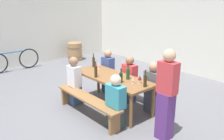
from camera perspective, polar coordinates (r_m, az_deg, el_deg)
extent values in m
plane|color=slate|center=(5.52, 0.00, -8.95)|extent=(24.00, 24.00, 0.00)
cube|color=silver|center=(7.91, 20.74, 10.09)|extent=(14.00, 0.20, 3.20)
cube|color=silver|center=(9.24, -20.73, 10.97)|extent=(0.20, 7.73, 3.20)
cube|color=brown|center=(5.24, 0.00, -1.83)|extent=(2.00, 0.77, 0.05)
cylinder|color=brown|center=(5.88, -8.33, -3.73)|extent=(0.07, 0.07, 0.70)
cylinder|color=brown|center=(4.57, 4.60, -10.01)|extent=(0.07, 0.07, 0.70)
cylinder|color=brown|center=(6.23, -3.32, -2.35)|extent=(0.07, 0.07, 0.70)
cylinder|color=brown|center=(5.01, 9.85, -7.65)|extent=(0.07, 0.07, 0.70)
cube|color=olive|center=(4.96, -6.01, -6.75)|extent=(1.90, 0.30, 0.04)
cube|color=olive|center=(5.71, -10.91, -6.11)|extent=(0.06, 0.24, 0.41)
cube|color=olive|center=(4.46, 0.58, -12.78)|extent=(0.06, 0.24, 0.41)
cube|color=olive|center=(5.79, 5.11, -3.12)|extent=(1.90, 0.30, 0.04)
cube|color=olive|center=(6.44, -0.39, -3.02)|extent=(0.06, 0.24, 0.41)
cube|color=olive|center=(5.37, 11.65, -7.70)|extent=(0.06, 0.24, 0.41)
cylinder|color=#332814|center=(5.94, -4.47, 1.90)|extent=(0.07, 0.07, 0.24)
cylinder|color=#332814|center=(5.90, -4.50, 3.46)|extent=(0.02, 0.02, 0.09)
cylinder|color=black|center=(5.89, -4.51, 3.94)|extent=(0.03, 0.03, 0.01)
cylinder|color=#194723|center=(5.04, 3.88, -0.97)|extent=(0.07, 0.07, 0.24)
cylinder|color=#194723|center=(4.99, 3.92, 0.71)|extent=(0.03, 0.03, 0.07)
cylinder|color=black|center=(4.98, 3.93, 1.17)|extent=(0.03, 0.03, 0.01)
cylinder|color=#332814|center=(4.65, 8.03, -2.59)|extent=(0.07, 0.07, 0.25)
cylinder|color=#332814|center=(4.60, 8.12, -0.62)|extent=(0.02, 0.02, 0.09)
cylinder|color=black|center=(4.58, 8.14, -0.03)|extent=(0.03, 0.03, 0.01)
cylinder|color=#143319|center=(4.83, 2.19, -1.89)|extent=(0.07, 0.07, 0.21)
cylinder|color=#143319|center=(4.79, 2.21, -0.25)|extent=(0.02, 0.02, 0.08)
cylinder|color=black|center=(4.77, 2.22, 0.29)|extent=(0.03, 0.03, 0.01)
cylinder|color=#332814|center=(5.17, -3.93, -0.44)|extent=(0.07, 0.07, 0.24)
cylinder|color=#332814|center=(5.12, -3.97, 1.39)|extent=(0.02, 0.02, 0.10)
cylinder|color=black|center=(5.10, -3.99, 1.99)|extent=(0.03, 0.03, 0.01)
cylinder|color=silver|center=(4.83, 5.11, -3.23)|extent=(0.06, 0.06, 0.01)
cylinder|color=silver|center=(4.82, 5.12, -2.85)|extent=(0.01, 0.01, 0.06)
cone|color=#D18C93|center=(4.80, 5.14, -2.08)|extent=(0.07, 0.07, 0.07)
cylinder|color=silver|center=(4.86, 6.70, -3.17)|extent=(0.06, 0.06, 0.01)
cylinder|color=silver|center=(4.85, 6.71, -2.77)|extent=(0.01, 0.01, 0.07)
cone|color=maroon|center=(4.82, 6.75, -1.85)|extent=(0.08, 0.08, 0.10)
cylinder|color=silver|center=(5.78, -3.22, 0.29)|extent=(0.06, 0.06, 0.01)
cylinder|color=silver|center=(5.77, -3.23, 0.64)|extent=(0.01, 0.01, 0.07)
cone|color=#D18C93|center=(5.75, -3.24, 1.34)|extent=(0.06, 0.06, 0.08)
cube|color=#374D6E|center=(5.66, -8.91, -5.98)|extent=(0.24, 0.24, 0.45)
cube|color=silver|center=(5.50, -9.13, -1.48)|extent=(0.32, 0.20, 0.49)
sphere|color=#846047|center=(5.40, -9.31, 2.06)|extent=(0.21, 0.21, 0.21)
cube|color=#2C3C37|center=(4.63, 0.86, -11.32)|extent=(0.29, 0.24, 0.45)
cube|color=teal|center=(4.44, 0.88, -6.33)|extent=(0.38, 0.20, 0.43)
sphere|color=beige|center=(4.32, 0.90, -2.44)|extent=(0.21, 0.21, 0.21)
cube|color=#2F4458|center=(6.29, -0.99, -3.34)|extent=(0.24, 0.24, 0.45)
cube|color=#384C8C|center=(6.14, -1.01, 0.82)|extent=(0.32, 0.20, 0.50)
sphere|color=#A87A5B|center=(6.05, -1.03, 4.00)|extent=(0.20, 0.20, 0.20)
cube|color=#3E3F66|center=(5.75, 4.16, -5.43)|extent=(0.27, 0.24, 0.45)
cube|color=#C6383D|center=(5.59, 4.27, -1.04)|extent=(0.36, 0.20, 0.48)
sphere|color=#846047|center=(5.49, 4.35, 2.32)|extent=(0.20, 0.20, 0.20)
cube|color=#454B5C|center=(5.32, 9.66, -7.60)|extent=(0.29, 0.24, 0.45)
cube|color=#4C515B|center=(5.14, 9.92, -2.93)|extent=(0.39, 0.20, 0.47)
sphere|color=#A87A5B|center=(5.04, 10.12, 0.72)|extent=(0.21, 0.21, 0.21)
cube|color=#562C71|center=(4.33, 12.70, -10.76)|extent=(0.25, 0.24, 0.87)
cube|color=#C6383D|center=(4.05, 13.35, -1.81)|extent=(0.33, 0.20, 0.55)
sphere|color=tan|center=(3.94, 13.74, 3.45)|extent=(0.21, 0.21, 0.21)
cylinder|color=#9E7247|center=(9.59, -8.97, 4.48)|extent=(0.56, 0.56, 0.70)
torus|color=#4C4C51|center=(9.55, -9.02, 5.50)|extent=(0.60, 0.60, 0.02)
torus|color=#4C4C51|center=(9.63, -8.92, 3.46)|extent=(0.60, 0.60, 0.02)
torus|color=black|center=(8.88, -19.45, 2.68)|extent=(0.06, 0.70, 0.70)
cylinder|color=#1E5999|center=(8.65, -22.93, 3.97)|extent=(0.06, 0.91, 0.04)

